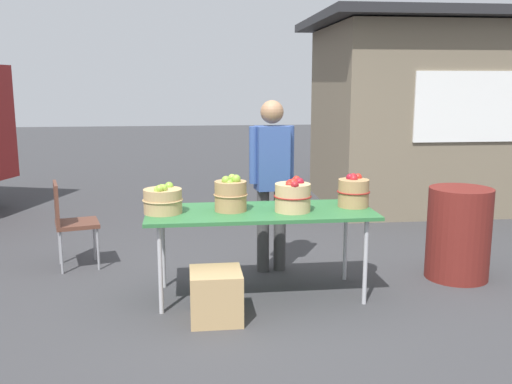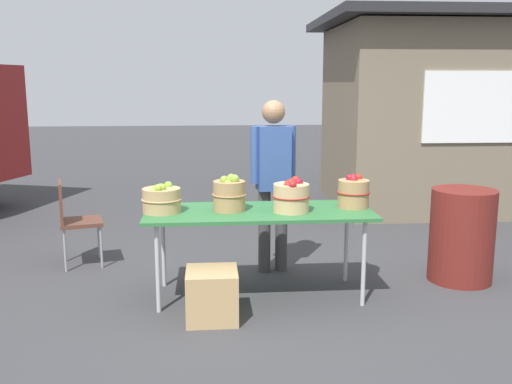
% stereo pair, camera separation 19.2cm
% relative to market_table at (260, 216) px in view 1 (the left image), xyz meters
% --- Properties ---
extents(ground_plane, '(40.00, 40.00, 0.00)m').
position_rel_market_table_xyz_m(ground_plane, '(0.00, 0.00, -0.71)').
color(ground_plane, '#38383A').
extents(market_table, '(1.90, 0.76, 0.75)m').
position_rel_market_table_xyz_m(market_table, '(0.00, 0.00, 0.00)').
color(market_table, '#2D6B38').
rests_on(market_table, ground).
extents(apple_basket_green_0, '(0.33, 0.33, 0.25)m').
position_rel_market_table_xyz_m(apple_basket_green_0, '(-0.81, -0.00, 0.15)').
color(apple_basket_green_0, tan).
rests_on(apple_basket_green_0, market_table).
extents(apple_basket_green_1, '(0.29, 0.29, 0.31)m').
position_rel_market_table_xyz_m(apple_basket_green_1, '(-0.25, 0.02, 0.19)').
color(apple_basket_green_1, '#A87F51').
rests_on(apple_basket_green_1, market_table).
extents(apple_basket_red_0, '(0.32, 0.32, 0.28)m').
position_rel_market_table_xyz_m(apple_basket_red_0, '(0.26, -0.07, 0.18)').
color(apple_basket_red_0, tan).
rests_on(apple_basket_red_0, market_table).
extents(apple_basket_red_1, '(0.28, 0.28, 0.29)m').
position_rel_market_table_xyz_m(apple_basket_red_1, '(0.82, 0.06, 0.17)').
color(apple_basket_red_1, '#A87F51').
rests_on(apple_basket_red_1, market_table).
extents(vendor_adult, '(0.43, 0.25, 1.65)m').
position_rel_market_table_xyz_m(vendor_adult, '(0.19, 0.65, 0.26)').
color(vendor_adult, '#3F3F3F').
rests_on(vendor_adult, ground).
extents(food_kiosk, '(3.53, 2.93, 2.74)m').
position_rel_market_table_xyz_m(food_kiosk, '(2.96, 3.58, 0.68)').
color(food_kiosk, '#726651').
rests_on(food_kiosk, ground).
extents(folding_chair, '(0.49, 0.49, 0.86)m').
position_rel_market_table_xyz_m(folding_chair, '(-1.76, 0.97, -0.20)').
color(folding_chair, brown).
rests_on(folding_chair, ground).
extents(trash_barrel, '(0.58, 0.58, 0.86)m').
position_rel_market_table_xyz_m(trash_barrel, '(1.89, 0.23, -0.28)').
color(trash_barrel, maroon).
rests_on(trash_barrel, ground).
extents(produce_crate, '(0.39, 0.39, 0.39)m').
position_rel_market_table_xyz_m(produce_crate, '(-0.40, -0.48, -0.51)').
color(produce_crate, tan).
rests_on(produce_crate, ground).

